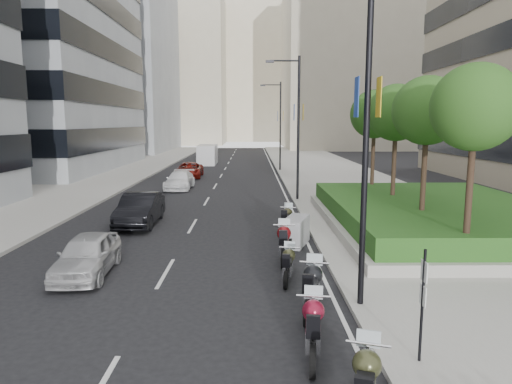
{
  "coord_description": "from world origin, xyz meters",
  "views": [
    {
      "loc": [
        1.38,
        -10.66,
        4.97
      ],
      "look_at": [
        1.57,
        8.79,
        2.0
      ],
      "focal_mm": 32.0,
      "sensor_mm": 36.0,
      "label": 1
    }
  ],
  "objects_px": {
    "motorcycle_2": "(312,288)",
    "car_d": "(189,170)",
    "motorcycle_4": "(284,243)",
    "car_a": "(87,255)",
    "car_b": "(140,209)",
    "parking_sign": "(423,300)",
    "car_c": "(180,180)",
    "motorcycle_6": "(287,220)",
    "motorcycle_5": "(296,231)",
    "lamp_post_2": "(279,122)",
    "motorcycle_1": "(313,328)",
    "lamp_post_0": "(361,119)",
    "delivery_van": "(207,155)",
    "motorcycle_3": "(288,265)",
    "lamp_post_1": "(296,121)"
  },
  "relations": [
    {
      "from": "motorcycle_2",
      "to": "motorcycle_4",
      "type": "distance_m",
      "value": 4.58
    },
    {
      "from": "motorcycle_3",
      "to": "motorcycle_5",
      "type": "relative_size",
      "value": 0.97
    },
    {
      "from": "delivery_van",
      "to": "motorcycle_6",
      "type": "bearing_deg",
      "value": -79.16
    },
    {
      "from": "lamp_post_0",
      "to": "motorcycle_6",
      "type": "bearing_deg",
      "value": 97.86
    },
    {
      "from": "lamp_post_1",
      "to": "parking_sign",
      "type": "distance_m",
      "value": 20.33
    },
    {
      "from": "lamp_post_2",
      "to": "parking_sign",
      "type": "xyz_separation_m",
      "value": [
        0.66,
        -38.0,
        -3.61
      ]
    },
    {
      "from": "motorcycle_4",
      "to": "motorcycle_2",
      "type": "bearing_deg",
      "value": -169.39
    },
    {
      "from": "motorcycle_4",
      "to": "motorcycle_5",
      "type": "xyz_separation_m",
      "value": [
        0.65,
        2.1,
        -0.08
      ]
    },
    {
      "from": "lamp_post_0",
      "to": "motorcycle_4",
      "type": "distance_m",
      "value": 6.41
    },
    {
      "from": "motorcycle_1",
      "to": "motorcycle_2",
      "type": "relative_size",
      "value": 0.97
    },
    {
      "from": "parking_sign",
      "to": "car_c",
      "type": "xyz_separation_m",
      "value": [
        -8.84,
        25.45,
        -0.79
      ]
    },
    {
      "from": "car_b",
      "to": "delivery_van",
      "type": "distance_m",
      "value": 32.78
    },
    {
      "from": "lamp_post_2",
      "to": "car_c",
      "type": "relative_size",
      "value": 1.97
    },
    {
      "from": "car_a",
      "to": "car_b",
      "type": "relative_size",
      "value": 0.84
    },
    {
      "from": "motorcycle_4",
      "to": "motorcycle_5",
      "type": "distance_m",
      "value": 2.2
    },
    {
      "from": "motorcycle_4",
      "to": "car_d",
      "type": "relative_size",
      "value": 0.5
    },
    {
      "from": "car_a",
      "to": "car_d",
      "type": "bearing_deg",
      "value": 87.57
    },
    {
      "from": "car_a",
      "to": "car_b",
      "type": "distance_m",
      "value": 7.41
    },
    {
      "from": "car_d",
      "to": "motorcycle_3",
      "type": "bearing_deg",
      "value": -77.14
    },
    {
      "from": "parking_sign",
      "to": "motorcycle_3",
      "type": "bearing_deg",
      "value": 113.58
    },
    {
      "from": "lamp_post_2",
      "to": "motorcycle_4",
      "type": "xyz_separation_m",
      "value": [
        -1.61,
        -30.64,
        -4.41
      ]
    },
    {
      "from": "lamp_post_0",
      "to": "parking_sign",
      "type": "relative_size",
      "value": 3.6
    },
    {
      "from": "motorcycle_1",
      "to": "motorcycle_6",
      "type": "bearing_deg",
      "value": 6.4
    },
    {
      "from": "car_a",
      "to": "car_b",
      "type": "bearing_deg",
      "value": 87.35
    },
    {
      "from": "motorcycle_5",
      "to": "delivery_van",
      "type": "xyz_separation_m",
      "value": [
        -7.11,
        36.6,
        0.51
      ]
    },
    {
      "from": "motorcycle_6",
      "to": "car_d",
      "type": "relative_size",
      "value": 0.44
    },
    {
      "from": "motorcycle_4",
      "to": "car_a",
      "type": "height_order",
      "value": "car_a"
    },
    {
      "from": "motorcycle_4",
      "to": "car_d",
      "type": "height_order",
      "value": "car_d"
    },
    {
      "from": "motorcycle_5",
      "to": "motorcycle_6",
      "type": "bearing_deg",
      "value": 24.55
    },
    {
      "from": "lamp_post_2",
      "to": "motorcycle_2",
      "type": "bearing_deg",
      "value": -91.93
    },
    {
      "from": "lamp_post_2",
      "to": "motorcycle_1",
      "type": "relative_size",
      "value": 3.9
    },
    {
      "from": "lamp_post_0",
      "to": "motorcycle_5",
      "type": "xyz_separation_m",
      "value": [
        -0.96,
        6.46,
        -4.49
      ]
    },
    {
      "from": "parking_sign",
      "to": "car_b",
      "type": "height_order",
      "value": "parking_sign"
    },
    {
      "from": "lamp_post_2",
      "to": "motorcycle_4",
      "type": "relative_size",
      "value": 3.67
    },
    {
      "from": "motorcycle_1",
      "to": "motorcycle_3",
      "type": "xyz_separation_m",
      "value": [
        -0.16,
        4.68,
        -0.09
      ]
    },
    {
      "from": "motorcycle_2",
      "to": "car_d",
      "type": "relative_size",
      "value": 0.48
    },
    {
      "from": "car_a",
      "to": "delivery_van",
      "type": "height_order",
      "value": "delivery_van"
    },
    {
      "from": "lamp_post_1",
      "to": "motorcycle_1",
      "type": "relative_size",
      "value": 3.9
    },
    {
      "from": "motorcycle_3",
      "to": "motorcycle_4",
      "type": "xyz_separation_m",
      "value": [
        0.01,
        2.15,
        0.13
      ]
    },
    {
      "from": "parking_sign",
      "to": "car_d",
      "type": "relative_size",
      "value": 0.51
    },
    {
      "from": "motorcycle_1",
      "to": "car_c",
      "type": "xyz_separation_m",
      "value": [
        -6.73,
        24.92,
        0.05
      ]
    },
    {
      "from": "motorcycle_6",
      "to": "car_a",
      "type": "relative_size",
      "value": 0.55
    },
    {
      "from": "car_a",
      "to": "lamp_post_1",
      "type": "bearing_deg",
      "value": 56.92
    },
    {
      "from": "motorcycle_1",
      "to": "motorcycle_4",
      "type": "height_order",
      "value": "motorcycle_4"
    },
    {
      "from": "motorcycle_2",
      "to": "car_b",
      "type": "relative_size",
      "value": 0.51
    },
    {
      "from": "motorcycle_2",
      "to": "motorcycle_5",
      "type": "height_order",
      "value": "motorcycle_2"
    },
    {
      "from": "motorcycle_3",
      "to": "motorcycle_6",
      "type": "xyz_separation_m",
      "value": [
        0.44,
        6.35,
        0.07
      ]
    },
    {
      "from": "lamp_post_0",
      "to": "lamp_post_2",
      "type": "distance_m",
      "value": 35.0
    },
    {
      "from": "motorcycle_3",
      "to": "motorcycle_6",
      "type": "bearing_deg",
      "value": 5.98
    },
    {
      "from": "motorcycle_6",
      "to": "parking_sign",
      "type": "bearing_deg",
      "value": -157.99
    }
  ]
}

